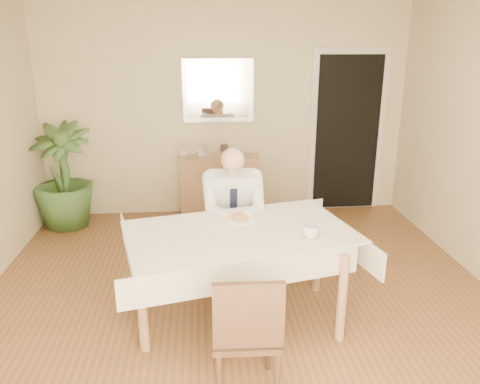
{
  "coord_description": "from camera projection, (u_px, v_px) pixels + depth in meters",
  "views": [
    {
      "loc": [
        -0.31,
        -3.29,
        2.15
      ],
      "look_at": [
        0.0,
        0.35,
        0.95
      ],
      "focal_mm": 35.0,
      "sensor_mm": 36.0,
      "label": 1
    }
  ],
  "objects": [
    {
      "name": "room",
      "position": [
        244.0,
        161.0,
        3.41
      ],
      "size": [
        5.0,
        5.02,
        2.6
      ],
      "color": "brown",
      "rests_on": "ground"
    },
    {
      "name": "window",
      "position": [
        350.0,
        375.0,
        1.02
      ],
      "size": [
        1.34,
        0.04,
        1.44
      ],
      "color": "silver",
      "rests_on": "room"
    },
    {
      "name": "doorway",
      "position": [
        347.0,
        134.0,
        5.96
      ],
      "size": [
        0.96,
        0.07,
        2.1
      ],
      "color": "silver",
      "rests_on": "ground"
    },
    {
      "name": "mirror",
      "position": [
        218.0,
        91.0,
        5.66
      ],
      "size": [
        0.86,
        0.04,
        0.76
      ],
      "color": "silver",
      "rests_on": "room"
    },
    {
      "name": "dining_table",
      "position": [
        240.0,
        241.0,
        3.6
      ],
      "size": [
        1.95,
        1.41,
        0.75
      ],
      "rotation": [
        0.0,
        0.0,
        0.23
      ],
      "color": "#8B6746",
      "rests_on": "ground"
    },
    {
      "name": "chair_far",
      "position": [
        232.0,
        221.0,
        4.49
      ],
      "size": [
        0.43,
        0.43,
        0.87
      ],
      "rotation": [
        0.0,
        0.0,
        0.04
      ],
      "color": "#3B2114",
      "rests_on": "ground"
    },
    {
      "name": "chair_near",
      "position": [
        247.0,
        331.0,
        2.8
      ],
      "size": [
        0.42,
        0.42,
        0.87
      ],
      "rotation": [
        0.0,
        0.0,
        -0.02
      ],
      "color": "#3B2114",
      "rests_on": "ground"
    },
    {
      "name": "seated_man",
      "position": [
        234.0,
        211.0,
        4.15
      ],
      "size": [
        0.48,
        0.72,
        1.24
      ],
      "color": "white",
      "rests_on": "ground"
    },
    {
      "name": "plate",
      "position": [
        241.0,
        219.0,
        3.78
      ],
      "size": [
        0.26,
        0.26,
        0.02
      ],
      "primitive_type": "cylinder",
      "color": "white",
      "rests_on": "dining_table"
    },
    {
      "name": "food",
      "position": [
        241.0,
        217.0,
        3.78
      ],
      "size": [
        0.14,
        0.14,
        0.06
      ],
      "primitive_type": "ellipsoid",
      "color": "#9C663F",
      "rests_on": "dining_table"
    },
    {
      "name": "knife",
      "position": [
        246.0,
        220.0,
        3.73
      ],
      "size": [
        0.01,
        0.13,
        0.01
      ],
      "primitive_type": "cylinder",
      "rotation": [
        1.57,
        0.0,
        0.0
      ],
      "color": "silver",
      "rests_on": "dining_table"
    },
    {
      "name": "fork",
      "position": [
        236.0,
        220.0,
        3.72
      ],
      "size": [
        0.01,
        0.13,
        0.01
      ],
      "primitive_type": "cylinder",
      "rotation": [
        1.57,
        0.0,
        0.0
      ],
      "color": "silver",
      "rests_on": "dining_table"
    },
    {
      "name": "coffee_mug",
      "position": [
        310.0,
        232.0,
        3.44
      ],
      "size": [
        0.12,
        0.12,
        0.09
      ],
      "primitive_type": "imported",
      "rotation": [
        0.0,
        0.0,
        0.04
      ],
      "color": "white",
      "rests_on": "dining_table"
    },
    {
      "name": "sideboard",
      "position": [
        220.0,
        186.0,
        5.88
      ],
      "size": [
        0.98,
        0.39,
        0.77
      ],
      "primitive_type": "cube",
      "rotation": [
        0.0,
        0.0,
        -0.06
      ],
      "color": "#8B6746",
      "rests_on": "ground"
    },
    {
      "name": "photo_frame_left",
      "position": [
        182.0,
        150.0,
        5.77
      ],
      "size": [
        0.1,
        0.02,
        0.14
      ],
      "primitive_type": "cube",
      "color": "silver",
      "rests_on": "sideboard"
    },
    {
      "name": "photo_frame_center",
      "position": [
        202.0,
        151.0,
        5.74
      ],
      "size": [
        0.1,
        0.02,
        0.14
      ],
      "primitive_type": "cube",
      "color": "silver",
      "rests_on": "sideboard"
    },
    {
      "name": "photo_frame_right",
      "position": [
        224.0,
        150.0,
        5.8
      ],
      "size": [
        0.1,
        0.02,
        0.14
      ],
      "primitive_type": "cube",
      "color": "silver",
      "rests_on": "sideboard"
    },
    {
      "name": "potted_palm",
      "position": [
        63.0,
        176.0,
        5.47
      ],
      "size": [
        0.77,
        0.77,
        1.24
      ],
      "primitive_type": "imported",
      "rotation": [
        0.0,
        0.0,
        -0.11
      ],
      "color": "#325323",
      "rests_on": "ground"
    }
  ]
}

